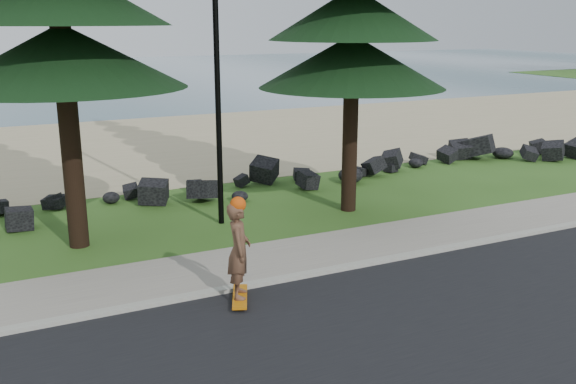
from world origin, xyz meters
The scene contains 9 objects.
ground centered at (0.00, 0.00, 0.00)m, with size 160.00×160.00×0.00m, color #325A1C.
road centered at (0.00, -4.50, 0.01)m, with size 160.00×7.00×0.02m, color black.
kerb centered at (0.00, -0.90, 0.05)m, with size 160.00×0.20×0.10m, color #ADAB9C.
sidewalk centered at (0.00, 0.20, 0.04)m, with size 160.00×2.00×0.08m, color gray.
beach_sand centered at (0.00, 14.50, 0.01)m, with size 160.00×15.00×0.01m, color tan.
ocean centered at (0.00, 51.00, 0.00)m, with size 160.00×58.00×0.01m, color #3A6270.
seawall_boulders centered at (0.00, 5.60, 0.00)m, with size 60.00×2.40×1.10m, color black, non-canonical shape.
lamp_post centered at (0.00, 3.20, 4.13)m, with size 0.25×0.14×8.14m.
skateboarder centered at (-1.32, -1.40, 0.99)m, with size 0.65×1.08×1.97m.
Camera 1 is at (-5.22, -11.50, 4.97)m, focal length 40.00 mm.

